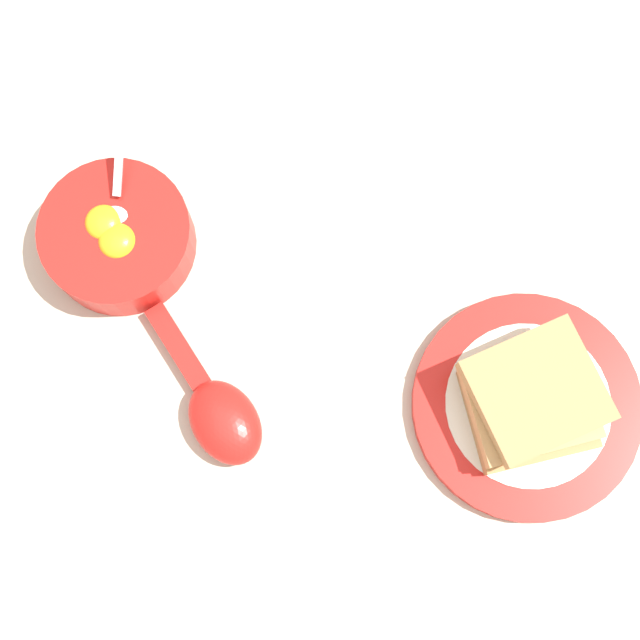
{
  "coord_description": "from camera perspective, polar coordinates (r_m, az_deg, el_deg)",
  "views": [
    {
      "loc": [
        0.02,
        0.02,
        0.79
      ],
      "look_at": [
        0.04,
        -0.16,
        0.02
      ],
      "focal_mm": 50.0,
      "sensor_mm": 36.0,
      "label": 1
    }
  ],
  "objects": [
    {
      "name": "ground_plane",
      "position": [
        0.79,
        1.5,
        -11.66
      ],
      "size": [
        3.0,
        3.0,
        0.0
      ],
      "primitive_type": "plane",
      "color": "beige"
    },
    {
      "name": "egg_bowl",
      "position": [
        0.82,
        -12.82,
        5.22
      ],
      "size": [
        0.14,
        0.15,
        0.08
      ],
      "color": "red",
      "rests_on": "ground_plane"
    },
    {
      "name": "toast_plate",
      "position": [
        0.81,
        13.08,
        -5.38
      ],
      "size": [
        0.2,
        0.2,
        0.02
      ],
      "color": "red",
      "rests_on": "ground_plane"
    },
    {
      "name": "toast_sandwich",
      "position": [
        0.77,
        13.38,
        -5.01
      ],
      "size": [
        0.14,
        0.14,
        0.05
      ],
      "color": "tan",
      "rests_on": "toast_plate"
    },
    {
      "name": "soup_spoon",
      "position": [
        0.78,
        -6.51,
        -5.87
      ],
      "size": [
        0.13,
        0.15,
        0.04
      ],
      "color": "red",
      "rests_on": "ground_plane"
    }
  ]
}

